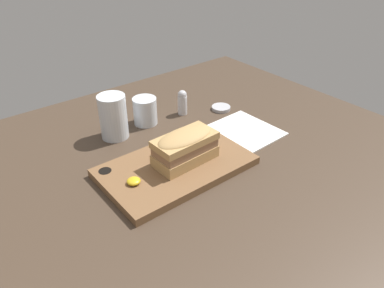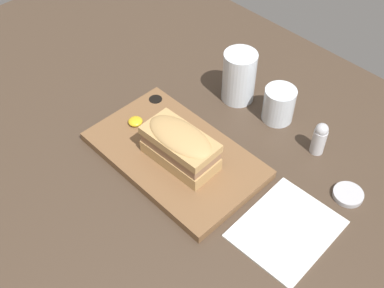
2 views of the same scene
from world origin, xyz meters
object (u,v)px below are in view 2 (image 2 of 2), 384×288
Objects in this scene: serving_board at (175,155)px; napkin at (287,229)px; salt_shaker at (320,138)px; water_glass at (239,80)px; condiment_dish at (348,195)px; wine_glass at (279,106)px; sandwich at (180,145)px.

napkin is (26.22, 2.60, -0.76)cm from serving_board.
serving_board is 28.92cm from salt_shaker.
water_glass is 2.10× the size of condiment_dish.
water_glass reaches higher than salt_shaker.
condiment_dish is (22.70, -7.11, -2.95)cm from wine_glass.
serving_board is at bearing -150.69° from condiment_dish.
wine_glass is 23.97cm from condiment_dish.
serving_board is 1.87× the size of napkin.
wine_glass is at bearing 6.45° from water_glass.
wine_glass is at bearing 79.46° from sandwich.
water_glass is at bearing 146.11° from napkin.
napkin is at bearing -47.66° from wine_glass.
napkin is 14.46cm from condiment_dish.
water_glass is at bearing -173.55° from wine_glass.
salt_shaker is (18.74, 21.84, 2.89)cm from serving_board.
sandwich is at bearing -125.98° from salt_shaker.
napkin is at bearing -33.89° from water_glass.
water_glass reaches higher than serving_board.
napkin is at bearing 7.84° from sandwich.
serving_board is 6.09× the size of condiment_dish.
wine_glass is (6.95, 23.76, 2.51)cm from serving_board.
water_glass is at bearing 98.83° from serving_board.
salt_shaker is 1.33× the size of condiment_dish.
salt_shaker reaches higher than condiment_dish.
serving_board is 4.59× the size of salt_shaker.
salt_shaker is (11.79, -1.92, 0.38)cm from wine_glass.
water_glass is 1.55× the size of wine_glass.
water_glass is at bearing 169.87° from condiment_dish.
serving_board is 2.90× the size of water_glass.
salt_shaker is at bearing 111.25° from napkin.
water_glass reaches higher than wine_glass.
salt_shaker is at bearing 49.37° from serving_board.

